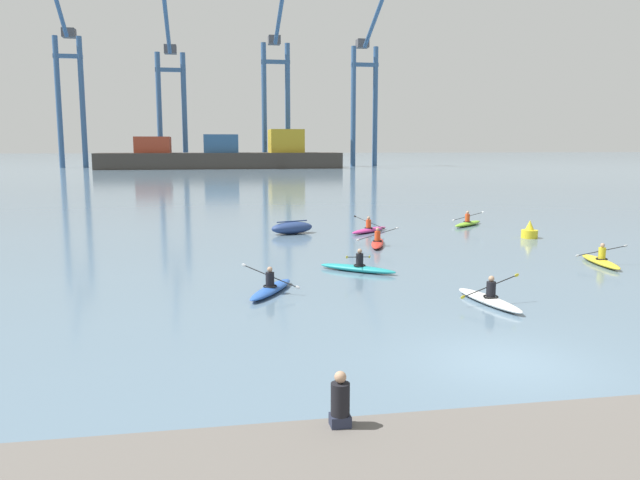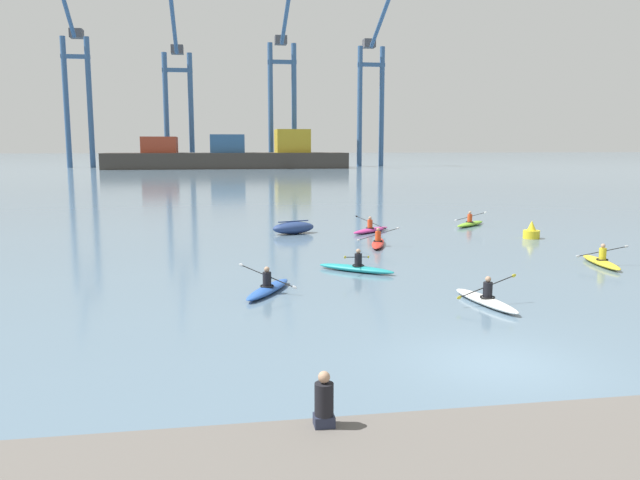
{
  "view_description": "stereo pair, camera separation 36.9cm",
  "coord_description": "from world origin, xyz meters",
  "px_view_note": "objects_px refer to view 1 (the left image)",
  "views": [
    {
      "loc": [
        -6.83,
        -13.34,
        5.11
      ],
      "look_at": [
        -1.63,
        15.98,
        0.6
      ],
      "focal_mm": 35.26,
      "sensor_mm": 36.0,
      "label": 1
    },
    {
      "loc": [
        -6.47,
        -13.4,
        5.11
      ],
      "look_at": [
        -1.63,
        15.98,
        0.6
      ],
      "focal_mm": 35.26,
      "sensor_mm": 36.0,
      "label": 2
    }
  ],
  "objects_px": {
    "capsized_dinghy": "(292,228)",
    "kayak_lime": "(468,223)",
    "kayak_blue": "(271,288)",
    "gantry_crane_west_mid": "(171,89)",
    "kayak_white": "(489,299)",
    "gantry_crane_west": "(69,82)",
    "kayak_magenta": "(369,229)",
    "channel_buoy": "(530,232)",
    "kayak_teal": "(358,267)",
    "gantry_crane_east_mid": "(276,85)",
    "kayak_red": "(377,242)",
    "kayak_yellow": "(601,261)",
    "seated_onlooker": "(340,402)",
    "container_barge": "(223,156)",
    "gantry_crane_east": "(365,86)"
  },
  "relations": [
    {
      "from": "container_barge",
      "to": "seated_onlooker",
      "type": "distance_m",
      "value": 132.26
    },
    {
      "from": "kayak_yellow",
      "to": "gantry_crane_east_mid",
      "type": "bearing_deg",
      "value": 90.19
    },
    {
      "from": "capsized_dinghy",
      "to": "kayak_lime",
      "type": "bearing_deg",
      "value": 8.31
    },
    {
      "from": "kayak_red",
      "to": "kayak_yellow",
      "type": "xyz_separation_m",
      "value": [
        8.14,
        -6.64,
        0.0
      ]
    },
    {
      "from": "gantry_crane_west",
      "to": "gantry_crane_east",
      "type": "bearing_deg",
      "value": -1.22
    },
    {
      "from": "kayak_yellow",
      "to": "gantry_crane_west",
      "type": "bearing_deg",
      "value": 110.14
    },
    {
      "from": "kayak_red",
      "to": "kayak_lime",
      "type": "bearing_deg",
      "value": 41.07
    },
    {
      "from": "gantry_crane_west_mid",
      "to": "kayak_blue",
      "type": "height_order",
      "value": "gantry_crane_west_mid"
    },
    {
      "from": "kayak_lime",
      "to": "seated_onlooker",
      "type": "xyz_separation_m",
      "value": [
        -14.33,
        -28.46,
        0.97
      ]
    },
    {
      "from": "kayak_white",
      "to": "seated_onlooker",
      "type": "xyz_separation_m",
      "value": [
        -6.93,
        -9.46,
        0.97
      ]
    },
    {
      "from": "gantry_crane_west_mid",
      "to": "gantry_crane_east_mid",
      "type": "height_order",
      "value": "gantry_crane_east_mid"
    },
    {
      "from": "capsized_dinghy",
      "to": "kayak_blue",
      "type": "relative_size",
      "value": 0.86
    },
    {
      "from": "gantry_crane_east_mid",
      "to": "kayak_red",
      "type": "xyz_separation_m",
      "value": [
        -7.71,
        -119.45,
        -18.77
      ]
    },
    {
      "from": "kayak_magenta",
      "to": "kayak_lime",
      "type": "xyz_separation_m",
      "value": [
        6.98,
        1.87,
        0.0
      ]
    },
    {
      "from": "kayak_magenta",
      "to": "kayak_blue",
      "type": "bearing_deg",
      "value": -116.75
    },
    {
      "from": "gantry_crane_east_mid",
      "to": "kayak_yellow",
      "type": "relative_size",
      "value": 10.5
    },
    {
      "from": "kayak_blue",
      "to": "gantry_crane_west",
      "type": "bearing_deg",
      "value": 103.89
    },
    {
      "from": "kayak_teal",
      "to": "gantry_crane_east",
      "type": "bearing_deg",
      "value": 75.82
    },
    {
      "from": "gantry_crane_east_mid",
      "to": "kayak_magenta",
      "type": "distance_m",
      "value": 116.24
    },
    {
      "from": "channel_buoy",
      "to": "kayak_teal",
      "type": "height_order",
      "value": "channel_buoy"
    },
    {
      "from": "gantry_crane_west",
      "to": "kayak_yellow",
      "type": "height_order",
      "value": "gantry_crane_west"
    },
    {
      "from": "kayak_white",
      "to": "kayak_blue",
      "type": "relative_size",
      "value": 1.05
    },
    {
      "from": "kayak_white",
      "to": "kayak_red",
      "type": "distance_m",
      "value": 12.19
    },
    {
      "from": "seated_onlooker",
      "to": "kayak_teal",
      "type": "bearing_deg",
      "value": 75.55
    },
    {
      "from": "container_barge",
      "to": "kayak_teal",
      "type": "bearing_deg",
      "value": -88.75
    },
    {
      "from": "gantry_crane_west_mid",
      "to": "kayak_teal",
      "type": "relative_size",
      "value": 11.9
    },
    {
      "from": "gantry_crane_west_mid",
      "to": "kayak_yellow",
      "type": "height_order",
      "value": "gantry_crane_west_mid"
    },
    {
      "from": "container_barge",
      "to": "capsized_dinghy",
      "type": "height_order",
      "value": "container_barge"
    },
    {
      "from": "gantry_crane_east_mid",
      "to": "kayak_teal",
      "type": "bearing_deg",
      "value": -94.67
    },
    {
      "from": "gantry_crane_east",
      "to": "kayak_blue",
      "type": "distance_m",
      "value": 134.93
    },
    {
      "from": "container_barge",
      "to": "kayak_blue",
      "type": "height_order",
      "value": "container_barge"
    },
    {
      "from": "gantry_crane_west_mid",
      "to": "kayak_white",
      "type": "relative_size",
      "value": 10.33
    },
    {
      "from": "kayak_blue",
      "to": "kayak_red",
      "type": "bearing_deg",
      "value": 55.83
    },
    {
      "from": "gantry_crane_west",
      "to": "gantry_crane_east_mid",
      "type": "height_order",
      "value": "gantry_crane_west"
    },
    {
      "from": "gantry_crane_east_mid",
      "to": "seated_onlooker",
      "type": "height_order",
      "value": "gantry_crane_east_mid"
    },
    {
      "from": "kayak_teal",
      "to": "kayak_yellow",
      "type": "distance_m",
      "value": 10.69
    },
    {
      "from": "kayak_yellow",
      "to": "gantry_crane_east",
      "type": "bearing_deg",
      "value": 80.51
    },
    {
      "from": "capsized_dinghy",
      "to": "kayak_blue",
      "type": "xyz_separation_m",
      "value": [
        -2.66,
        -14.56,
        -0.18
      ]
    },
    {
      "from": "kayak_lime",
      "to": "kayak_blue",
      "type": "bearing_deg",
      "value": -131.21
    },
    {
      "from": "container_barge",
      "to": "kayak_red",
      "type": "height_order",
      "value": "container_barge"
    },
    {
      "from": "kayak_lime",
      "to": "kayak_white",
      "type": "distance_m",
      "value": 20.4
    },
    {
      "from": "kayak_red",
      "to": "gantry_crane_east_mid",
      "type": "bearing_deg",
      "value": 86.31
    },
    {
      "from": "channel_buoy",
      "to": "kayak_red",
      "type": "xyz_separation_m",
      "value": [
        -9.02,
        -1.15,
        -0.19
      ]
    },
    {
      "from": "kayak_teal",
      "to": "capsized_dinghy",
      "type": "bearing_deg",
      "value": 95.91
    },
    {
      "from": "kayak_magenta",
      "to": "kayak_white",
      "type": "relative_size",
      "value": 0.85
    },
    {
      "from": "channel_buoy",
      "to": "kayak_white",
      "type": "bearing_deg",
      "value": -122.82
    },
    {
      "from": "channel_buoy",
      "to": "kayak_blue",
      "type": "relative_size",
      "value": 0.3
    },
    {
      "from": "gantry_crane_west_mid",
      "to": "kayak_red",
      "type": "distance_m",
      "value": 123.58
    },
    {
      "from": "kayak_magenta",
      "to": "kayak_yellow",
      "type": "height_order",
      "value": "kayak_magenta"
    },
    {
      "from": "container_barge",
      "to": "kayak_white",
      "type": "xyz_separation_m",
      "value": [
        5.52,
        -122.79,
        -2.56
      ]
    }
  ]
}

